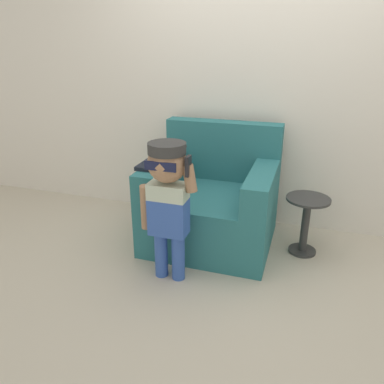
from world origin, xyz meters
name	(u,v)px	position (x,y,z in m)	size (l,w,h in m)	color
ground_plane	(235,253)	(0.00, 0.00, 0.00)	(10.00, 10.00, 0.00)	#BCB29E
wall_back	(258,79)	(0.00, 0.69, 1.30)	(10.00, 0.05, 2.60)	silver
armchair	(212,203)	(-0.24, 0.18, 0.34)	(1.02, 0.90, 0.96)	#286B70
person_child	(168,192)	(-0.38, -0.46, 0.67)	(0.41, 0.31, 1.00)	#3356AD
side_table	(306,220)	(0.52, 0.19, 0.29)	(0.34, 0.34, 0.47)	#333333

